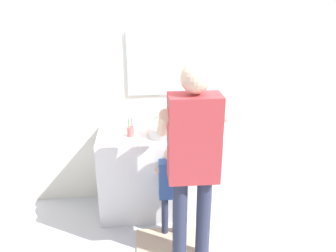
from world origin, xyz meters
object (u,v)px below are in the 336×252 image
at_px(child_toddler, 170,184).
at_px(adult_parent, 193,150).
at_px(toothbrush_cup, 131,131).
at_px(soap_bottle, 197,127).

relative_size(child_toddler, adult_parent, 0.53).
bearing_deg(toothbrush_cup, child_toddler, -47.55).
bearing_deg(soap_bottle, toothbrush_cup, -178.84).
distance_m(soap_bottle, child_toddler, 0.63).
bearing_deg(soap_bottle, child_toddler, -126.89).
distance_m(toothbrush_cup, soap_bottle, 0.64).
bearing_deg(soap_bottle, adult_parent, -101.81).
height_order(soap_bottle, adult_parent, adult_parent).
relative_size(toothbrush_cup, child_toddler, 0.23).
distance_m(toothbrush_cup, adult_parent, 0.87).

